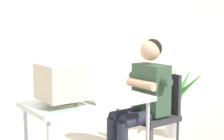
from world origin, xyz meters
name	(u,v)px	position (x,y,z in m)	size (l,w,h in m)	color
wall_back	(50,19)	(0.30, 1.40, 1.50)	(8.00, 0.10, 3.00)	beige
desk	(89,106)	(0.00, 0.00, 0.69)	(1.17, 0.60, 0.76)	#B7B7BC
crt_monitor	(62,82)	(-0.29, -0.04, 0.95)	(0.37, 0.38, 0.36)	beige
keyboard	(90,98)	(-0.01, -0.04, 0.77)	(0.17, 0.42, 0.03)	beige
office_chair	(157,110)	(0.90, 0.03, 0.50)	(0.46, 0.46, 0.90)	#4C4C51
person_seated	(143,94)	(0.70, 0.03, 0.71)	(0.75, 0.60, 1.29)	#334C38
potted_plant	(177,107)	(1.52, 0.31, 0.38)	(0.75, 0.76, 0.91)	silver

